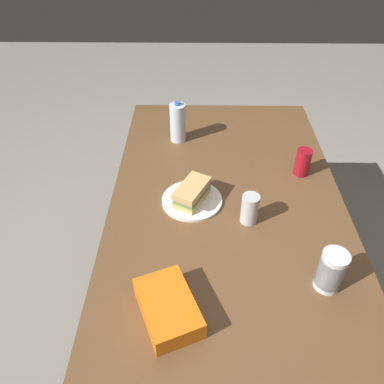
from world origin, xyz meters
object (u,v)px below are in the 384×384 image
at_px(chip_bag, 168,308).
at_px(soda_can_red, 303,162).
at_px(sandwich, 192,192).
at_px(plastic_cup_stack, 331,271).
at_px(paper_plate, 192,200).
at_px(water_bottle_tall, 178,123).
at_px(dining_table, 227,230).
at_px(soda_can_silver, 250,209).

bearing_deg(chip_bag, soda_can_red, -60.53).
xyz_separation_m(sandwich, chip_bag, (0.51, -0.06, -0.02)).
bearing_deg(plastic_cup_stack, sandwich, -132.01).
distance_m(paper_plate, water_bottle_tall, 0.47).
bearing_deg(dining_table, paper_plate, -118.89).
xyz_separation_m(paper_plate, chip_bag, (0.51, -0.06, 0.03)).
bearing_deg(chip_bag, soda_can_silver, -57.78).
xyz_separation_m(paper_plate, plastic_cup_stack, (0.40, 0.44, 0.07)).
relative_size(soda_can_red, water_bottle_tall, 0.59).
bearing_deg(soda_can_silver, soda_can_red, 139.07).
distance_m(dining_table, water_bottle_tall, 0.61).
xyz_separation_m(water_bottle_tall, soda_can_silver, (0.57, 0.29, -0.03)).
relative_size(dining_table, chip_bag, 7.78).
bearing_deg(water_bottle_tall, sandwich, 9.11).
distance_m(soda_can_red, plastic_cup_stack, 0.59).
relative_size(paper_plate, plastic_cup_stack, 1.64).
bearing_deg(water_bottle_tall, soda_can_red, 64.14).
bearing_deg(plastic_cup_stack, paper_plate, -132.32).
xyz_separation_m(soda_can_red, plastic_cup_stack, (0.59, -0.04, 0.01)).
bearing_deg(chip_bag, paper_plate, -30.23).
xyz_separation_m(paper_plate, soda_can_red, (-0.19, 0.48, 0.05)).
xyz_separation_m(dining_table, soda_can_red, (-0.27, 0.33, 0.14)).
height_order(plastic_cup_stack, soda_can_silver, plastic_cup_stack).
xyz_separation_m(water_bottle_tall, plastic_cup_stack, (0.86, 0.51, -0.02)).
height_order(soda_can_red, plastic_cup_stack, plastic_cup_stack).
bearing_deg(soda_can_red, soda_can_silver, -40.93).
distance_m(soda_can_red, soda_can_silver, 0.40).
bearing_deg(chip_bag, sandwich, -30.29).
bearing_deg(paper_plate, soda_can_red, 111.95).
relative_size(dining_table, water_bottle_tall, 8.72).
relative_size(dining_table, plastic_cup_stack, 12.01).
xyz_separation_m(chip_bag, plastic_cup_stack, (-0.11, 0.50, 0.04)).
relative_size(dining_table, paper_plate, 7.33).
bearing_deg(paper_plate, dining_table, 61.11).
bearing_deg(soda_can_silver, plastic_cup_stack, 37.13).
xyz_separation_m(dining_table, chip_bag, (0.43, -0.21, 0.12)).
bearing_deg(soda_can_silver, water_bottle_tall, -152.71).
height_order(dining_table, plastic_cup_stack, plastic_cup_stack).
bearing_deg(paper_plate, water_bottle_tall, -170.80).
distance_m(dining_table, soda_can_red, 0.45).
bearing_deg(sandwich, dining_table, 62.42).
distance_m(dining_table, soda_can_silver, 0.16).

